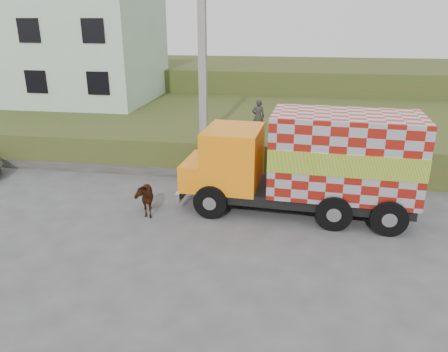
% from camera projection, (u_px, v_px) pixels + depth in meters
% --- Properties ---
extents(ground, '(120.00, 120.00, 0.00)m').
position_uv_depth(ground, '(206.00, 222.00, 14.38)').
color(ground, '#474749').
rests_on(ground, ground).
extents(embankment, '(40.00, 12.00, 1.50)m').
position_uv_depth(embankment, '(242.00, 128.00, 23.39)').
color(embankment, '#34531B').
rests_on(embankment, ground).
extents(embankment_far, '(40.00, 12.00, 3.00)m').
position_uv_depth(embankment_far, '(261.00, 82.00, 34.26)').
color(embankment_far, '#34531B').
rests_on(embankment_far, ground).
extents(retaining_strip, '(16.00, 0.50, 0.40)m').
position_uv_depth(retaining_strip, '(179.00, 171.00, 18.50)').
color(retaining_strip, '#595651').
rests_on(retaining_strip, ground).
extents(building, '(10.00, 8.00, 6.00)m').
position_uv_depth(building, '(70.00, 49.00, 26.51)').
color(building, '#B6D5B7').
rests_on(building, embankment).
extents(utility_pole, '(1.20, 0.30, 8.00)m').
position_uv_depth(utility_pole, '(203.00, 78.00, 17.39)').
color(utility_pole, gray).
rests_on(utility_pole, ground).
extents(cargo_truck, '(7.96, 3.15, 3.48)m').
position_uv_depth(cargo_truck, '(311.00, 162.00, 14.54)').
color(cargo_truck, black).
rests_on(cargo_truck, ground).
extents(cow, '(1.17, 1.58, 1.22)m').
position_uv_depth(cow, '(144.00, 197.00, 14.82)').
color(cow, '#35190D').
rests_on(cow, ground).
extents(pedestrian, '(0.62, 0.46, 1.54)m').
position_uv_depth(pedestrian, '(258.00, 117.00, 18.94)').
color(pedestrian, '#2A2826').
rests_on(pedestrian, embankment).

